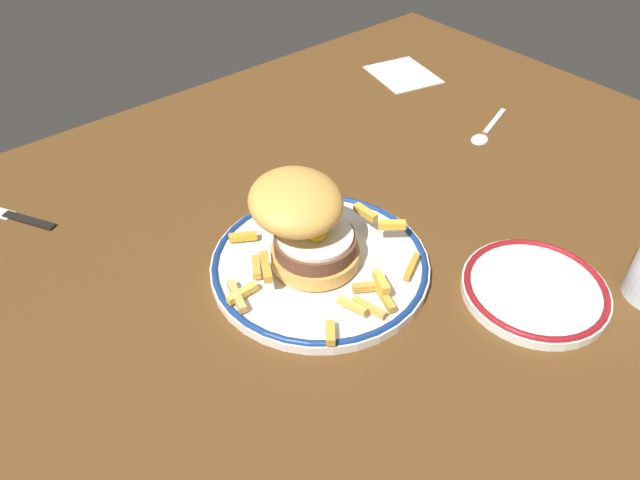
# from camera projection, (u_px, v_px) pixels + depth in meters

# --- Properties ---
(ground_plane) EXTENTS (1.33, 1.00, 0.04)m
(ground_plane) POSITION_uv_depth(u_px,v_px,m) (339.00, 262.00, 0.75)
(ground_plane) COLOR #543417
(dinner_plate) EXTENTS (0.26, 0.26, 0.02)m
(dinner_plate) POSITION_uv_depth(u_px,v_px,m) (320.00, 263.00, 0.71)
(dinner_plate) COLOR white
(dinner_plate) RESTS_ON ground_plane
(burger) EXTENTS (0.12, 0.13, 0.11)m
(burger) POSITION_uv_depth(u_px,v_px,m) (305.00, 223.00, 0.67)
(burger) COLOR gold
(burger) RESTS_ON dinner_plate
(fries_pile) EXTENTS (0.23, 0.22, 0.03)m
(fries_pile) POSITION_uv_depth(u_px,v_px,m) (319.00, 266.00, 0.68)
(fries_pile) COLOR gold
(fries_pile) RESTS_ON dinner_plate
(side_plate) EXTENTS (0.17, 0.17, 0.02)m
(side_plate) POSITION_uv_depth(u_px,v_px,m) (535.00, 289.00, 0.68)
(side_plate) COLOR white
(side_plate) RESTS_ON ground_plane
(knife) EXTENTS (0.10, 0.16, 0.01)m
(knife) POSITION_uv_depth(u_px,v_px,m) (8.00, 214.00, 0.79)
(knife) COLOR black
(knife) RESTS_ON ground_plane
(spoon) EXTENTS (0.13, 0.06, 0.01)m
(spoon) POSITION_uv_depth(u_px,v_px,m) (483.00, 133.00, 0.94)
(spoon) COLOR silver
(spoon) RESTS_ON ground_plane
(napkin) EXTENTS (0.13, 0.15, 0.00)m
(napkin) POSITION_uv_depth(u_px,v_px,m) (403.00, 74.00, 1.11)
(napkin) COLOR silver
(napkin) RESTS_ON ground_plane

